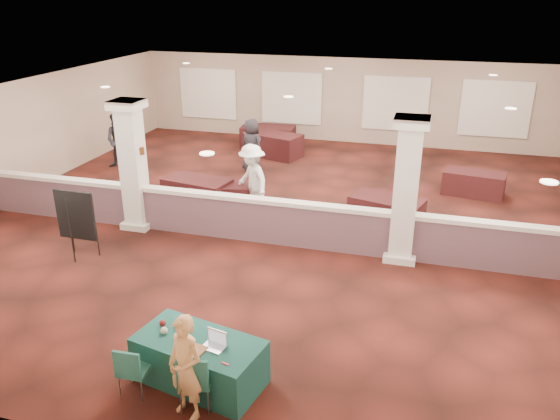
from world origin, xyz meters
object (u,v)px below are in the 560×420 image
(attendee_b, at_px, (252,180))
(woman, at_px, (186,368))
(far_table_front_right, at_px, (386,211))
(far_table_back_left, at_px, (268,137))
(attendee_d, at_px, (252,146))
(far_table_front_left, at_px, (197,192))
(near_table, at_px, (200,360))
(far_table_back_center, at_px, (273,145))
(conf_chair_side, at_px, (132,368))
(far_table_back_right, at_px, (474,183))
(easel_board, at_px, (76,216))
(attendee_a, at_px, (119,141))
(conf_chair_main, at_px, (195,378))
(far_table_front_center, at_px, (220,195))
(attendee_c, at_px, (413,149))

(attendee_b, bearing_deg, woman, -37.42)
(far_table_front_right, relative_size, far_table_back_left, 0.91)
(woman, relative_size, attendee_d, 0.91)
(far_table_front_left, bearing_deg, near_table, -65.93)
(far_table_back_center, bearing_deg, conf_chair_side, -82.90)
(far_table_back_center, height_order, attendee_b, attendee_b)
(conf_chair_side, distance_m, attendee_d, 10.72)
(attendee_b, bearing_deg, far_table_back_left, 144.43)
(far_table_back_right, distance_m, attendee_d, 6.91)
(far_table_front_left, bearing_deg, easel_board, -107.95)
(near_table, height_order, attendee_b, attendee_b)
(near_table, bearing_deg, attendee_b, 113.33)
(attendee_a, bearing_deg, far_table_back_right, -10.08)
(conf_chair_main, distance_m, attendee_a, 12.08)
(easel_board, relative_size, woman, 1.00)
(woman, bearing_deg, attendee_b, 121.75)
(far_table_front_right, relative_size, attendee_b, 0.94)
(far_table_front_right, bearing_deg, conf_chair_main, -104.79)
(near_table, distance_m, attendee_a, 11.50)
(far_table_front_center, xyz_separation_m, far_table_back_right, (6.73, 2.90, 0.02))
(near_table, relative_size, easel_board, 1.21)
(far_table_front_center, bearing_deg, far_table_back_center, 90.00)
(far_table_back_right, xyz_separation_m, attendee_d, (-6.88, 0.30, 0.53))
(conf_chair_side, height_order, far_table_back_right, conf_chair_side)
(conf_chair_side, bearing_deg, conf_chair_main, -3.20)
(easel_board, bearing_deg, far_table_front_center, 63.52)
(far_table_front_left, distance_m, far_table_back_left, 6.13)
(near_table, bearing_deg, far_table_back_right, 77.43)
(far_table_front_left, height_order, far_table_back_left, far_table_back_left)
(far_table_back_right, distance_m, attendee_b, 6.54)
(far_table_front_right, xyz_separation_m, attendee_d, (-4.66, 3.20, 0.51))
(woman, bearing_deg, far_table_back_center, 121.44)
(attendee_b, bearing_deg, far_table_back_center, 141.83)
(far_table_back_right, height_order, attendee_d, attendee_d)
(far_table_front_right, bearing_deg, far_table_back_center, 131.58)
(woman, xyz_separation_m, far_table_front_right, (2.02, 7.50, -0.43))
(far_table_front_center, xyz_separation_m, attendee_b, (1.00, -0.21, 0.62))
(woman, distance_m, far_table_front_right, 7.78)
(conf_chair_side, distance_m, easel_board, 5.05)
(far_table_front_center, distance_m, far_table_back_left, 6.15)
(conf_chair_main, relative_size, attendee_d, 0.54)
(far_table_front_center, bearing_deg, woman, -71.68)
(far_table_back_center, xyz_separation_m, far_table_back_right, (6.73, -2.17, -0.06))
(far_table_back_center, relative_size, attendee_a, 1.10)
(attendee_c, bearing_deg, far_table_back_left, 103.50)
(far_table_back_right, distance_m, attendee_a, 11.25)
(far_table_front_left, relative_size, far_table_back_center, 0.91)
(conf_chair_side, height_order, far_table_back_center, conf_chair_side)
(attendee_d, bearing_deg, far_table_front_right, 171.89)
(near_table, relative_size, far_table_front_center, 1.19)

